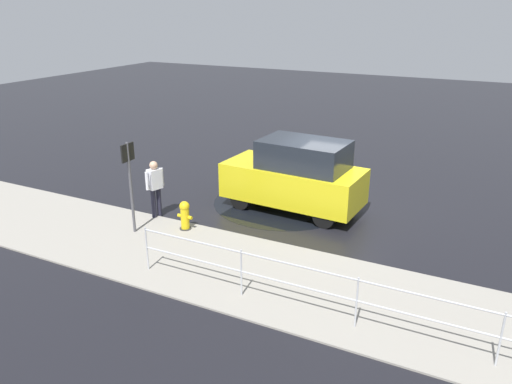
{
  "coord_description": "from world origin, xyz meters",
  "views": [
    {
      "loc": [
        -3.88,
        12.7,
        5.49
      ],
      "look_at": [
        1.63,
        1.76,
        0.9
      ],
      "focal_mm": 35.0,
      "sensor_mm": 36.0,
      "label": 1
    }
  ],
  "objects_px": {
    "fire_hydrant": "(185,216)",
    "pedestrian": "(155,185)",
    "moving_hatchback": "(296,176)",
    "sign_post": "(130,175)"
  },
  "relations": [
    {
      "from": "fire_hydrant",
      "to": "pedestrian",
      "type": "bearing_deg",
      "value": -16.34
    },
    {
      "from": "pedestrian",
      "to": "sign_post",
      "type": "distance_m",
      "value": 1.24
    },
    {
      "from": "moving_hatchback",
      "to": "sign_post",
      "type": "xyz_separation_m",
      "value": [
        3.08,
        3.3,
        0.55
      ]
    },
    {
      "from": "fire_hydrant",
      "to": "sign_post",
      "type": "xyz_separation_m",
      "value": [
        1.07,
        0.73,
        1.18
      ]
    },
    {
      "from": "pedestrian",
      "to": "sign_post",
      "type": "relative_size",
      "value": 0.68
    },
    {
      "from": "moving_hatchback",
      "to": "fire_hydrant",
      "type": "bearing_deg",
      "value": 52.1
    },
    {
      "from": "moving_hatchback",
      "to": "sign_post",
      "type": "relative_size",
      "value": 1.66
    },
    {
      "from": "fire_hydrant",
      "to": "pedestrian",
      "type": "height_order",
      "value": "pedestrian"
    },
    {
      "from": "moving_hatchback",
      "to": "sign_post",
      "type": "height_order",
      "value": "sign_post"
    },
    {
      "from": "fire_hydrant",
      "to": "sign_post",
      "type": "distance_m",
      "value": 1.75
    }
  ]
}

